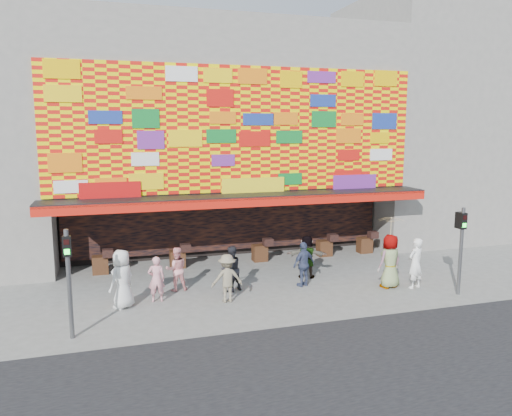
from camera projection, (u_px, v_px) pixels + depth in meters
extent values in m
plane|color=slate|center=(272.00, 298.00, 16.67)|extent=(90.00, 90.00, 0.00)
cube|color=black|center=(370.00, 396.00, 10.52)|extent=(30.00, 8.00, 0.02)
cube|color=gray|center=(218.00, 109.00, 23.19)|extent=(15.00, 8.00, 7.00)
cube|color=black|center=(215.00, 211.00, 24.93)|extent=(15.00, 6.00, 3.00)
cube|color=gray|center=(50.00, 237.00, 19.07)|extent=(0.40, 2.00, 3.00)
cube|color=gray|center=(386.00, 217.00, 23.24)|extent=(0.40, 2.00, 3.00)
cube|color=black|center=(244.00, 196.00, 19.40)|extent=(15.20, 1.60, 0.12)
cube|color=red|center=(250.00, 203.00, 18.69)|extent=(15.20, 0.04, 0.35)
cube|color=#FFE500|center=(240.00, 130.00, 19.53)|extent=(14.80, 0.08, 4.90)
cube|color=black|center=(230.00, 221.00, 21.95)|extent=(14.00, 0.25, 2.50)
cube|color=gray|center=(453.00, 121.00, 26.99)|extent=(11.00, 8.00, 12.00)
cylinder|color=#59595B|center=(69.00, 285.00, 13.24)|extent=(0.12, 0.12, 3.00)
cube|color=black|center=(67.00, 246.00, 13.07)|extent=(0.22, 0.18, 0.55)
cube|color=black|center=(66.00, 242.00, 12.96)|extent=(0.14, 0.02, 0.14)
cube|color=#19E533|center=(67.00, 252.00, 13.00)|extent=(0.14, 0.02, 0.14)
cylinder|color=#59595B|center=(461.00, 252.00, 16.78)|extent=(0.12, 0.12, 3.00)
cube|color=black|center=(463.00, 221.00, 16.62)|extent=(0.22, 0.18, 0.55)
cube|color=black|center=(465.00, 218.00, 16.51)|extent=(0.14, 0.02, 0.14)
cube|color=#19E533|center=(464.00, 225.00, 16.55)|extent=(0.14, 0.02, 0.14)
imported|color=silver|center=(122.00, 279.00, 15.60)|extent=(1.08, 1.06, 1.88)
imported|color=pink|center=(156.00, 279.00, 16.21)|extent=(0.58, 0.40, 1.51)
imported|color=#222228|center=(231.00, 269.00, 17.24)|extent=(0.96, 0.87, 1.60)
imported|color=gray|center=(227.00, 278.00, 16.18)|extent=(1.04, 0.61, 1.58)
imported|color=#394264|center=(304.00, 264.00, 17.79)|extent=(1.03, 0.70, 1.62)
imported|color=gray|center=(307.00, 256.00, 18.80)|extent=(1.60, 1.03, 1.65)
imported|color=gray|center=(390.00, 261.00, 17.61)|extent=(1.05, 0.79, 1.92)
imported|color=white|center=(415.00, 263.00, 17.57)|extent=(0.76, 0.62, 1.80)
imported|color=pink|center=(176.00, 269.00, 17.29)|extent=(0.76, 0.60, 1.54)
imported|color=#FFE3A0|center=(391.00, 229.00, 17.42)|extent=(1.24, 1.25, 0.87)
cylinder|color=#4C3326|center=(390.00, 253.00, 17.56)|extent=(0.02, 0.02, 1.00)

